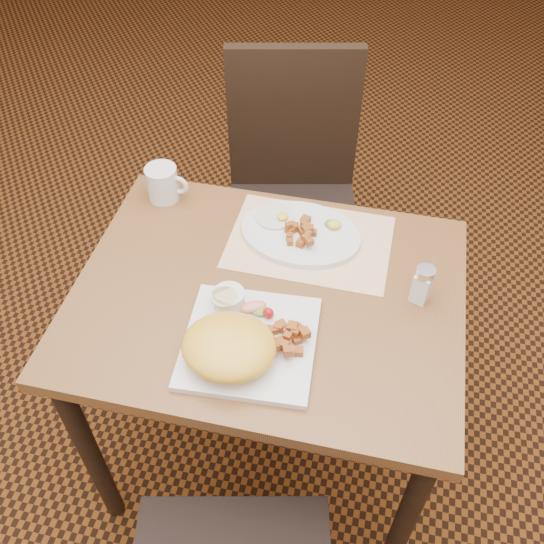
{
  "coord_description": "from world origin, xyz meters",
  "views": [
    {
      "loc": [
        0.21,
        -0.89,
        1.81
      ],
      "look_at": [
        0.01,
        0.0,
        0.82
      ],
      "focal_mm": 40.0,
      "sensor_mm": 36.0,
      "label": 1
    }
  ],
  "objects_px": {
    "chair_far": "(293,187)",
    "coffee_mug": "(163,183)",
    "plate_square": "(250,343)",
    "plate_oval": "(300,234)",
    "table": "(268,322)",
    "salt_shaker": "(422,284)"
  },
  "relations": [
    {
      "from": "plate_square",
      "to": "coffee_mug",
      "type": "relative_size",
      "value": 2.43
    },
    {
      "from": "plate_square",
      "to": "chair_far",
      "type": "bearing_deg",
      "value": 94.29
    },
    {
      "from": "salt_shaker",
      "to": "plate_square",
      "type": "bearing_deg",
      "value": -148.81
    },
    {
      "from": "plate_square",
      "to": "plate_oval",
      "type": "distance_m",
      "value": 0.36
    },
    {
      "from": "table",
      "to": "plate_square",
      "type": "distance_m",
      "value": 0.19
    },
    {
      "from": "table",
      "to": "salt_shaker",
      "type": "relative_size",
      "value": 9.0
    },
    {
      "from": "chair_far",
      "to": "coffee_mug",
      "type": "height_order",
      "value": "chair_far"
    },
    {
      "from": "salt_shaker",
      "to": "plate_oval",
      "type": "bearing_deg",
      "value": 154.81
    },
    {
      "from": "chair_far",
      "to": "plate_oval",
      "type": "height_order",
      "value": "chair_far"
    },
    {
      "from": "table",
      "to": "salt_shaker",
      "type": "distance_m",
      "value": 0.38
    },
    {
      "from": "salt_shaker",
      "to": "coffee_mug",
      "type": "xyz_separation_m",
      "value": [
        -0.69,
        0.22,
        -0.0
      ]
    },
    {
      "from": "table",
      "to": "chair_far",
      "type": "height_order",
      "value": "chair_far"
    },
    {
      "from": "table",
      "to": "coffee_mug",
      "type": "relative_size",
      "value": 7.82
    },
    {
      "from": "table",
      "to": "plate_square",
      "type": "height_order",
      "value": "plate_square"
    },
    {
      "from": "table",
      "to": "coffee_mug",
      "type": "distance_m",
      "value": 0.47
    },
    {
      "from": "table",
      "to": "plate_oval",
      "type": "relative_size",
      "value": 2.96
    },
    {
      "from": "plate_oval",
      "to": "coffee_mug",
      "type": "xyz_separation_m",
      "value": [
        -0.38,
        0.07,
        0.04
      ]
    },
    {
      "from": "table",
      "to": "plate_square",
      "type": "xyz_separation_m",
      "value": [
        -0.0,
        -0.15,
        0.12
      ]
    },
    {
      "from": "coffee_mug",
      "to": "plate_oval",
      "type": "bearing_deg",
      "value": -10.65
    },
    {
      "from": "table",
      "to": "chair_far",
      "type": "xyz_separation_m",
      "value": [
        -0.06,
        0.65,
        -0.1
      ]
    },
    {
      "from": "plate_square",
      "to": "salt_shaker",
      "type": "relative_size",
      "value": 2.8
    },
    {
      "from": "chair_far",
      "to": "coffee_mug",
      "type": "relative_size",
      "value": 8.43
    }
  ]
}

